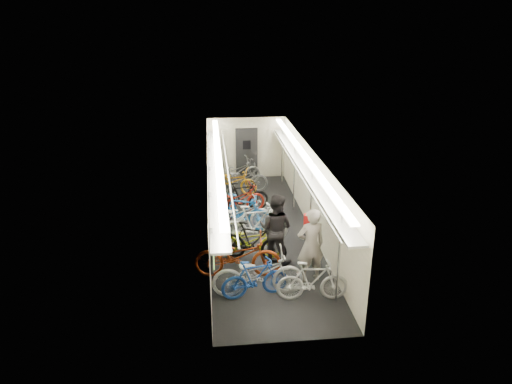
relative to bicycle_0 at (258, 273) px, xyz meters
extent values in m
plane|color=black|center=(0.45, 3.30, -0.55)|extent=(10.00, 10.00, 0.00)
plane|color=white|center=(0.45, 3.30, 1.85)|extent=(10.00, 10.00, 0.00)
plane|color=beige|center=(-1.05, 3.30, 0.65)|extent=(0.00, 10.00, 10.00)
plane|color=beige|center=(1.95, 3.30, 0.65)|extent=(0.00, 10.00, 10.00)
plane|color=beige|center=(0.45, 8.30, 0.65)|extent=(3.00, 0.00, 3.00)
plane|color=beige|center=(0.45, -1.70, 0.65)|extent=(3.00, 0.00, 3.00)
cube|color=black|center=(-1.01, 0.10, 0.70)|extent=(0.06, 1.10, 0.80)
cube|color=#7AD35C|center=(-0.97, 0.10, 0.70)|extent=(0.02, 0.96, 0.66)
cube|color=black|center=(-1.01, 2.30, 0.70)|extent=(0.06, 1.10, 0.80)
cube|color=#7AD35C|center=(-0.97, 2.30, 0.70)|extent=(0.02, 0.96, 0.66)
cube|color=black|center=(-1.01, 4.50, 0.70)|extent=(0.06, 1.10, 0.80)
cube|color=#7AD35C|center=(-0.97, 4.50, 0.70)|extent=(0.02, 0.96, 0.66)
cube|color=black|center=(-1.01, 6.70, 0.70)|extent=(0.06, 1.10, 0.80)
cube|color=#7AD35C|center=(-0.97, 6.70, 0.70)|extent=(0.02, 0.96, 0.66)
cube|color=yellow|center=(-1.00, 1.20, 0.75)|extent=(0.02, 0.22, 0.30)
cube|color=yellow|center=(-1.00, 3.40, 0.75)|extent=(0.02, 0.22, 0.30)
cube|color=yellow|center=(-1.00, 5.60, 0.75)|extent=(0.02, 0.22, 0.30)
cube|color=black|center=(0.45, 8.24, 0.45)|extent=(0.85, 0.08, 2.00)
cube|color=#999BA0|center=(-0.83, 3.30, 1.37)|extent=(0.40, 9.70, 0.05)
cube|color=#999BA0|center=(1.73, 3.30, 1.37)|extent=(0.40, 9.70, 0.05)
cylinder|color=silver|center=(-0.50, 3.30, 1.47)|extent=(0.04, 9.70, 0.04)
cylinder|color=silver|center=(1.40, 3.30, 1.47)|extent=(0.04, 9.70, 0.04)
cube|color=white|center=(-0.75, 3.30, 1.79)|extent=(0.18, 9.60, 0.04)
cube|color=white|center=(1.65, 3.30, 1.79)|extent=(0.18, 9.60, 0.04)
cylinder|color=silver|center=(1.70, -0.50, 0.65)|extent=(0.05, 0.05, 2.38)
cylinder|color=silver|center=(1.70, 2.30, 0.65)|extent=(0.05, 0.05, 2.38)
cylinder|color=silver|center=(1.70, 4.80, 0.65)|extent=(0.05, 0.05, 2.38)
cylinder|color=silver|center=(1.70, 7.30, 0.65)|extent=(0.05, 0.05, 2.38)
imported|color=#A1A1A6|center=(0.00, 0.00, 0.00)|extent=(2.08, 0.74, 1.09)
imported|color=#1A439F|center=(-0.07, -0.08, -0.08)|extent=(1.61, 0.71, 0.93)
imported|color=maroon|center=(-0.40, 0.85, 0.01)|extent=(2.16, 0.92, 1.10)
imported|color=black|center=(0.05, 1.59, -0.01)|extent=(1.84, 1.13, 1.07)
imported|color=#B6BF12|center=(-0.05, 1.82, -0.08)|extent=(1.87, 1.02, 0.93)
imported|color=silver|center=(0.20, 2.54, 0.04)|extent=(1.99, 0.80, 1.17)
imported|color=#B9B7BD|center=(-0.18, 3.30, -0.03)|extent=(2.07, 1.18, 1.03)
imported|color=#1A569C|center=(-0.11, 3.52, 0.01)|extent=(1.89, 1.18, 1.10)
imported|color=#A01E11|center=(-0.16, 4.62, -0.05)|extent=(1.99, 1.23, 0.99)
imported|color=black|center=(0.02, 4.77, -0.02)|extent=(1.83, 0.89, 1.06)
imported|color=orange|center=(-0.20, 6.54, -0.07)|extent=(1.93, 1.31, 0.96)
imported|color=silver|center=(1.18, -0.34, -0.06)|extent=(1.63, 0.55, 0.96)
imported|color=#5A5B5F|center=(0.11, 6.65, -0.04)|extent=(1.93, 0.68, 1.01)
imported|color=slate|center=(-0.06, 7.28, 0.00)|extent=(2.18, 1.44, 1.08)
imported|color=gray|center=(1.31, 0.50, 0.38)|extent=(0.74, 0.55, 1.86)
imported|color=black|center=(0.62, 1.50, 0.38)|extent=(1.12, 1.04, 1.85)
cube|color=#B81312|center=(1.37, 1.05, 0.73)|extent=(0.28, 0.19, 0.38)
camera|label=1|loc=(-0.96, -8.89, 5.35)|focal=32.00mm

